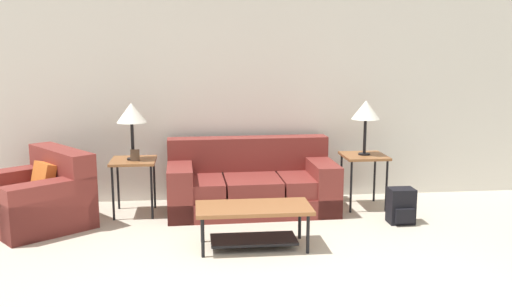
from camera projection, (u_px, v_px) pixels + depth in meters
name	position (u px, v px, depth m)	size (l,w,h in m)	color
wall_back	(257.00, 95.00, 7.07)	(8.94, 0.06, 2.60)	silver
couch	(251.00, 185.00, 6.68)	(1.95, 0.99, 0.82)	maroon
armchair	(38.00, 199.00, 6.11)	(1.40, 1.43, 0.80)	maroon
coffee_table	(254.00, 217.00, 5.41)	(1.09, 0.54, 0.41)	#935B33
side_table_left	(134.00, 166.00, 6.47)	(0.50, 0.53, 0.64)	#935B33
side_table_right	(364.00, 160.00, 6.76)	(0.50, 0.53, 0.64)	#935B33
table_lamp_left	(131.00, 114.00, 6.36)	(0.33, 0.33, 0.65)	black
table_lamp_right	(366.00, 111.00, 6.65)	(0.33, 0.33, 0.65)	black
backpack	(401.00, 206.00, 6.19)	(0.27, 0.29, 0.39)	black
picture_frame	(135.00, 155.00, 6.37)	(0.10, 0.04, 0.13)	#4C3828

